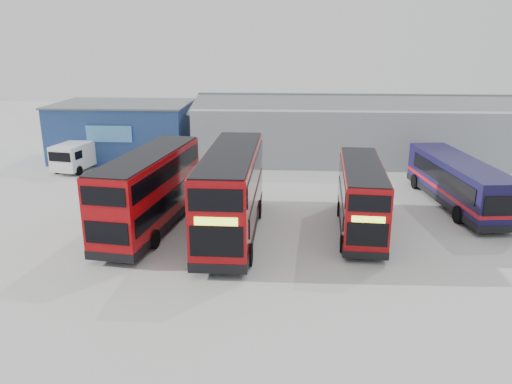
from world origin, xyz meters
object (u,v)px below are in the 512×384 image
at_px(double_decker_left, 150,192).
at_px(single_decker_blue, 457,183).
at_px(double_decker_right, 361,198).
at_px(panel_van, 79,154).
at_px(maintenance_shed, 359,129).
at_px(double_decker_centre, 231,194).
at_px(office_block, 125,130).

distance_m(double_decker_left, single_decker_blue, 20.05).
xyz_separation_m(double_decker_right, panel_van, (-22.10, 12.99, -0.66)).
distance_m(single_decker_blue, panel_van, 30.25).
distance_m(double_decker_right, panel_van, 25.65).
height_order(maintenance_shed, double_decker_centre, maintenance_shed).
bearing_deg(office_block, single_decker_blue, -25.45).
height_order(office_block, double_decker_left, office_block).
bearing_deg(panel_van, single_decker_blue, -5.16).
relative_size(double_decker_left, double_decker_centre, 0.95).
height_order(single_decker_blue, panel_van, single_decker_blue).
bearing_deg(panel_van, office_block, 70.96).
distance_m(office_block, panel_van, 5.44).
xyz_separation_m(office_block, single_decker_blue, (26.57, -12.64, -1.02)).
bearing_deg(single_decker_blue, double_decker_right, 28.55).
bearing_deg(double_decker_right, office_block, 141.75).
bearing_deg(double_decker_centre, panel_van, 136.73).
xyz_separation_m(double_decker_centre, panel_van, (-14.71, 14.10, -1.11)).
bearing_deg(double_decker_right, maintenance_shed, 86.60).
xyz_separation_m(maintenance_shed, double_decker_centre, (-9.88, -20.73, -0.16)).
relative_size(maintenance_shed, double_decker_left, 2.76).
relative_size(office_block, panel_van, 2.14).
height_order(maintenance_shed, double_decker_right, maintenance_shed).
bearing_deg(double_decker_centre, single_decker_blue, 23.35).
height_order(office_block, single_decker_blue, office_block).
relative_size(maintenance_shed, double_decker_right, 3.18).
relative_size(maintenance_shed, double_decker_centre, 2.62).
relative_size(double_decker_right, panel_van, 1.67).
height_order(double_decker_centre, single_decker_blue, double_decker_centre).
bearing_deg(double_decker_right, single_decker_blue, 38.96).
relative_size(maintenance_shed, panel_van, 5.30).
bearing_deg(office_block, double_decker_left, -68.05).
distance_m(double_decker_right, single_decker_blue, 8.64).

